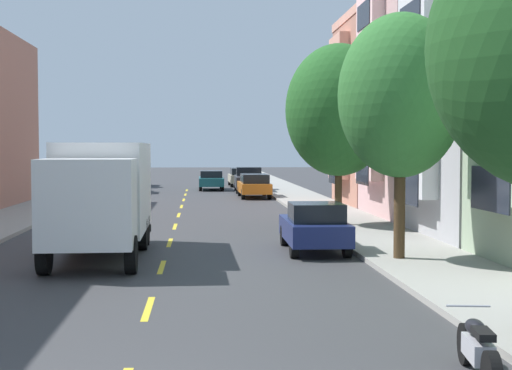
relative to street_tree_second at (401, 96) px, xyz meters
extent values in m
plane|color=#38383A|center=(-6.40, 17.79, -4.53)|extent=(160.00, 160.00, 0.00)
cube|color=#99968E|center=(-13.50, 15.79, -4.46)|extent=(3.20, 120.00, 0.14)
cube|color=#99968E|center=(0.70, 15.79, -4.46)|extent=(3.20, 120.00, 0.14)
cube|color=yellow|center=(-6.40, -5.21, -4.52)|extent=(0.14, 2.20, 0.01)
cube|color=yellow|center=(-6.40, -0.21, -4.52)|extent=(0.14, 2.20, 0.01)
cube|color=yellow|center=(-6.40, 4.79, -4.52)|extent=(0.14, 2.20, 0.01)
cube|color=yellow|center=(-6.40, 9.79, -4.52)|extent=(0.14, 2.20, 0.01)
cube|color=yellow|center=(-6.40, 14.79, -4.52)|extent=(0.14, 2.20, 0.01)
cube|color=yellow|center=(-6.40, 19.79, -4.52)|extent=(0.14, 2.20, 0.01)
cube|color=yellow|center=(-6.40, 24.79, -4.52)|extent=(0.14, 2.20, 0.01)
cube|color=yellow|center=(-6.40, 29.79, -4.52)|extent=(0.14, 2.20, 0.01)
cube|color=yellow|center=(-6.40, 34.79, -4.52)|extent=(0.14, 2.20, 0.01)
cube|color=beige|center=(2.02, -1.93, 1.82)|extent=(0.55, 3.15, 9.17)
cube|color=#1E232D|center=(1.73, -1.93, -2.41)|extent=(0.04, 2.39, 1.10)
cube|color=#1E232D|center=(1.73, -1.93, 1.12)|extent=(0.04, 2.39, 1.10)
cube|color=silver|center=(2.02, 5.26, 0.67)|extent=(0.55, 3.15, 7.50)
cube|color=#1E232D|center=(1.73, 5.26, -2.80)|extent=(0.04, 2.39, 1.10)
cube|color=#1E232D|center=(1.73, 5.26, 0.09)|extent=(0.04, 2.39, 1.10)
cube|color=#1E232D|center=(1.73, 5.26, 2.97)|extent=(0.04, 2.39, 1.10)
cube|color=#CC9E9E|center=(8.30, 12.46, 1.19)|extent=(11.99, 6.99, 11.42)
cube|color=#FECACA|center=(2.02, 12.46, 1.64)|extent=(0.55, 3.15, 8.91)
cube|color=#1E232D|center=(1.73, 12.46, -2.47)|extent=(0.04, 2.39, 1.10)
cube|color=#1E232D|center=(1.73, 12.46, 0.96)|extent=(0.04, 2.39, 1.10)
cube|color=#1E232D|center=(1.73, 12.46, 4.38)|extent=(0.04, 2.39, 1.10)
cube|color=#B27560|center=(8.22, 19.65, 0.37)|extent=(11.84, 6.99, 9.78)
cube|color=#E19B83|center=(2.55, 19.65, 5.48)|extent=(0.60, 6.99, 0.44)
cube|color=#E19B83|center=(2.02, 19.65, 0.76)|extent=(0.55, 3.15, 7.63)
cube|color=#1E232D|center=(1.73, 19.65, -2.76)|extent=(0.04, 2.39, 1.10)
cube|color=#1E232D|center=(1.73, 19.65, 0.17)|extent=(0.04, 2.39, 1.10)
cube|color=#1E232D|center=(1.73, 19.65, 3.11)|extent=(0.04, 2.39, 1.10)
cylinder|color=#47331E|center=(0.00, 0.00, -3.02)|extent=(0.30, 0.30, 2.74)
ellipsoid|color=#2D6B2D|center=(0.00, 0.00, 0.02)|extent=(3.38, 3.38, 4.43)
cylinder|color=#47331E|center=(0.00, 8.90, -3.12)|extent=(0.28, 0.28, 2.53)
ellipsoid|color=#235B23|center=(0.00, 8.90, 0.08)|extent=(4.16, 4.16, 5.15)
cube|color=white|center=(-8.21, 2.72, -2.56)|extent=(2.47, 5.44, 2.61)
cube|color=white|center=(-8.16, -1.13, -2.77)|extent=(2.33, 1.93, 2.20)
cube|color=black|center=(-8.15, -2.03, -2.28)|extent=(2.02, 0.11, 0.97)
cube|color=black|center=(-8.25, 5.34, -4.09)|extent=(2.40, 0.19, 0.24)
cylinder|color=black|center=(-9.22, -1.20, -4.05)|extent=(0.29, 0.96, 0.96)
cylinder|color=black|center=(-7.10, -1.17, -4.05)|extent=(0.29, 0.96, 0.96)
cylinder|color=black|center=(-9.29, 4.21, -4.05)|extent=(0.29, 0.96, 0.96)
cylinder|color=black|center=(-7.17, 4.23, -4.05)|extent=(0.29, 0.96, 0.96)
cylinder|color=black|center=(-9.28, 3.11, -4.05)|extent=(0.29, 0.96, 0.96)
cylinder|color=black|center=(-7.16, 3.13, -4.05)|extent=(0.29, 0.96, 0.96)
cube|color=navy|center=(-1.96, 2.45, -3.89)|extent=(1.78, 4.02, 0.62)
cube|color=black|center=(-1.96, 1.97, -3.30)|extent=(1.55, 1.70, 0.55)
cylinder|color=black|center=(-1.18, 3.80, -4.20)|extent=(0.23, 0.66, 0.66)
cylinder|color=black|center=(-2.70, 3.82, -4.20)|extent=(0.23, 0.66, 0.66)
cylinder|color=black|center=(-1.21, 1.08, -4.20)|extent=(0.23, 0.66, 0.66)
cylinder|color=black|center=(-2.73, 1.10, -4.20)|extent=(0.23, 0.66, 0.66)
cube|color=#333338|center=(-1.94, 32.32, -3.80)|extent=(2.09, 5.33, 0.80)
cube|color=black|center=(-1.92, 33.48, -3.10)|extent=(1.79, 1.62, 0.60)
cylinder|color=black|center=(-1.02, 34.10, -4.20)|extent=(0.23, 0.66, 0.66)
cylinder|color=black|center=(-2.80, 34.14, -4.20)|extent=(0.23, 0.66, 0.66)
cylinder|color=black|center=(-1.09, 30.50, -4.20)|extent=(0.23, 0.66, 0.66)
cylinder|color=black|center=(-2.87, 30.53, -4.20)|extent=(0.23, 0.66, 0.66)
cube|color=maroon|center=(-10.77, 19.19, -3.90)|extent=(1.92, 4.55, 0.60)
cube|color=black|center=(-10.77, 19.41, -3.35)|extent=(1.64, 2.20, 0.50)
cylinder|color=black|center=(-11.60, 17.68, -4.20)|extent=(0.24, 0.67, 0.66)
cylinder|color=black|center=(-10.02, 17.64, -4.20)|extent=(0.24, 0.67, 0.66)
cylinder|color=black|center=(-11.52, 20.74, -4.20)|extent=(0.24, 0.67, 0.66)
cylinder|color=black|center=(-9.95, 20.69, -4.20)|extent=(0.24, 0.67, 0.66)
cube|color=black|center=(-10.66, 32.25, -3.75)|extent=(2.07, 4.85, 0.90)
cube|color=black|center=(-10.66, 32.25, -2.95)|extent=(1.79, 2.83, 0.70)
cylinder|color=black|center=(-11.48, 30.60, -4.20)|extent=(0.24, 0.67, 0.66)
cylinder|color=black|center=(-9.75, 30.64, -4.20)|extent=(0.24, 0.67, 0.66)
cylinder|color=black|center=(-11.57, 33.86, -4.20)|extent=(0.24, 0.67, 0.66)
cylinder|color=black|center=(-9.84, 33.91, -4.20)|extent=(0.24, 0.67, 0.66)
cube|color=#7A9EC6|center=(-10.63, 40.51, -3.80)|extent=(2.02, 5.31, 0.80)
cube|color=black|center=(-10.63, 39.35, -3.10)|extent=(1.76, 1.60, 0.60)
cylinder|color=black|center=(-11.52, 38.71, -4.20)|extent=(0.22, 0.66, 0.66)
cylinder|color=black|center=(-9.74, 38.71, -4.20)|extent=(0.22, 0.66, 0.66)
cylinder|color=black|center=(-11.53, 42.31, -4.20)|extent=(0.22, 0.66, 0.66)
cylinder|color=black|center=(-9.75, 42.32, -4.20)|extent=(0.22, 0.66, 0.66)
cube|color=tan|center=(-2.15, 40.22, -3.89)|extent=(1.90, 4.73, 0.62)
cube|color=black|center=(-2.14, 39.84, -3.30)|extent=(1.65, 2.85, 0.55)
cylinder|color=black|center=(-1.38, 41.83, -4.20)|extent=(0.23, 0.66, 0.66)
cylinder|color=black|center=(-2.98, 41.80, -4.20)|extent=(0.23, 0.66, 0.66)
cylinder|color=black|center=(-1.32, 38.63, -4.20)|extent=(0.23, 0.66, 0.66)
cylinder|color=black|center=(-2.92, 38.61, -4.20)|extent=(0.23, 0.66, 0.66)
cube|color=orange|center=(-2.04, 26.45, -3.89)|extent=(1.89, 4.73, 0.62)
cube|color=black|center=(-2.04, 26.08, -3.30)|extent=(1.64, 2.84, 0.55)
cylinder|color=black|center=(-1.27, 28.06, -4.20)|extent=(0.23, 0.66, 0.66)
cylinder|color=black|center=(-2.86, 28.04, -4.20)|extent=(0.23, 0.66, 0.66)
cylinder|color=black|center=(-1.22, 24.87, -4.20)|extent=(0.23, 0.66, 0.66)
cylinder|color=black|center=(-2.82, 24.84, -4.20)|extent=(0.23, 0.66, 0.66)
cube|color=#195B60|center=(-4.60, 35.25, -3.90)|extent=(1.80, 4.50, 0.60)
cube|color=black|center=(-4.60, 35.02, -3.35)|extent=(1.58, 2.16, 0.50)
cylinder|color=black|center=(-3.81, 36.78, -4.20)|extent=(0.22, 0.66, 0.66)
cylinder|color=black|center=(-5.39, 36.78, -4.20)|extent=(0.22, 0.66, 0.66)
cylinder|color=black|center=(-3.81, 33.72, -4.20)|extent=(0.22, 0.66, 0.66)
cylinder|color=black|center=(-5.39, 33.72, -4.20)|extent=(0.22, 0.66, 0.66)
cylinder|color=black|center=(-1.55, -9.29, -4.23)|extent=(0.22, 0.61, 0.60)
cube|color=silver|center=(-1.65, -10.01, -4.11)|extent=(0.39, 0.84, 0.28)
ellipsoid|color=black|center=(-1.63, -9.83, -3.85)|extent=(0.24, 0.48, 0.22)
cube|color=black|center=(-1.69, -10.27, -3.83)|extent=(0.29, 0.55, 0.10)
cylinder|color=silver|center=(-1.57, -9.40, -3.65)|extent=(0.62, 0.12, 0.03)
camera|label=1|loc=(-5.37, -19.55, -1.39)|focal=51.76mm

